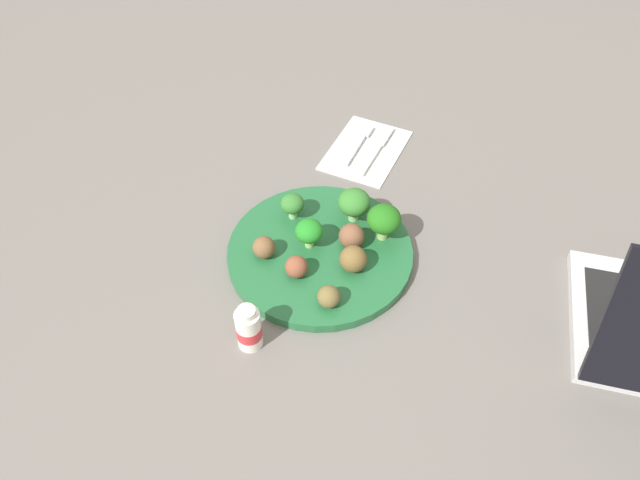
{
  "coord_description": "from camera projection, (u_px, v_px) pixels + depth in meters",
  "views": [
    {
      "loc": [
        -0.55,
        -0.26,
        0.7
      ],
      "look_at": [
        0.0,
        0.0,
        0.04
      ],
      "focal_mm": 33.91,
      "sensor_mm": 36.0,
      "label": 1
    }
  ],
  "objects": [
    {
      "name": "meatball_front_right",
      "position": [
        329.0,
        297.0,
        0.83
      ],
      "size": [
        0.03,
        0.03,
        0.03
      ],
      "primitive_type": "sphere",
      "color": "brown",
      "rests_on": "plate"
    },
    {
      "name": "napkin",
      "position": [
        366.0,
        150.0,
        1.09
      ],
      "size": [
        0.17,
        0.12,
        0.01
      ],
      "primitive_type": "cube",
      "rotation": [
        0.0,
        0.0,
        0.01
      ],
      "color": "white",
      "rests_on": "ground_plane"
    },
    {
      "name": "knife",
      "position": [
        377.0,
        148.0,
        1.08
      ],
      "size": [
        0.15,
        0.02,
        0.01
      ],
      "color": "white",
      "rests_on": "napkin"
    },
    {
      "name": "meatball_back_right",
      "position": [
        296.0,
        267.0,
        0.86
      ],
      "size": [
        0.03,
        0.03,
        0.03
      ],
      "primitive_type": "sphere",
      "color": "brown",
      "rests_on": "plate"
    },
    {
      "name": "broccoli_floret_far_rim",
      "position": [
        309.0,
        232.0,
        0.89
      ],
      "size": [
        0.04,
        0.04,
        0.05
      ],
      "color": "#A5C66F",
      "rests_on": "plate"
    },
    {
      "name": "broccoli_floret_mid_left",
      "position": [
        384.0,
        220.0,
        0.9
      ],
      "size": [
        0.05,
        0.05,
        0.06
      ],
      "color": "#A5C96D",
      "rests_on": "plate"
    },
    {
      "name": "meatball_mid_right",
      "position": [
        352.0,
        236.0,
        0.9
      ],
      "size": [
        0.04,
        0.04,
        0.04
      ],
      "primitive_type": "sphere",
      "color": "brown",
      "rests_on": "plate"
    },
    {
      "name": "ground_plane",
      "position": [
        320.0,
        256.0,
        0.92
      ],
      "size": [
        4.0,
        4.0,
        0.0
      ],
      "primitive_type": "plane",
      "color": "slate"
    },
    {
      "name": "meatball_near_rim",
      "position": [
        353.0,
        259.0,
        0.87
      ],
      "size": [
        0.04,
        0.04,
        0.04
      ],
      "primitive_type": "sphere",
      "color": "brown",
      "rests_on": "plate"
    },
    {
      "name": "plate",
      "position": [
        320.0,
        252.0,
        0.91
      ],
      "size": [
        0.28,
        0.28,
        0.02
      ],
      "primitive_type": "cylinder",
      "color": "#236638",
      "rests_on": "ground_plane"
    },
    {
      "name": "broccoli_floret_front_left",
      "position": [
        354.0,
        203.0,
        0.93
      ],
      "size": [
        0.05,
        0.05,
        0.06
      ],
      "color": "#A0C677",
      "rests_on": "plate"
    },
    {
      "name": "meatball_mid_left",
      "position": [
        264.0,
        247.0,
        0.89
      ],
      "size": [
        0.03,
        0.03,
        0.03
      ],
      "primitive_type": "sphere",
      "color": "brown",
      "rests_on": "plate"
    },
    {
      "name": "broccoli_floret_center",
      "position": [
        293.0,
        204.0,
        0.93
      ],
      "size": [
        0.04,
        0.04,
        0.04
      ],
      "color": "#92CD84",
      "rests_on": "plate"
    },
    {
      "name": "fork",
      "position": [
        358.0,
        142.0,
        1.09
      ],
      "size": [
        0.12,
        0.02,
        0.01
      ],
      "color": "silver",
      "rests_on": "napkin"
    },
    {
      "name": "yogurt_bottle",
      "position": [
        249.0,
        329.0,
        0.79
      ],
      "size": [
        0.03,
        0.03,
        0.07
      ],
      "color": "white",
      "rests_on": "ground_plane"
    }
  ]
}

